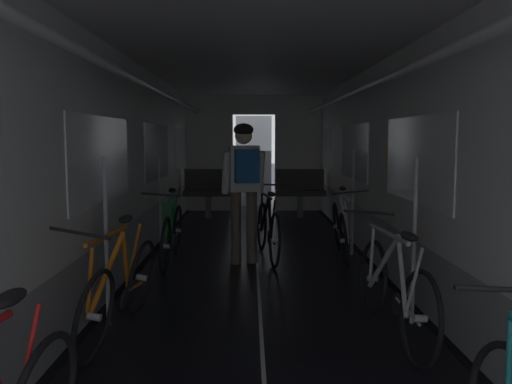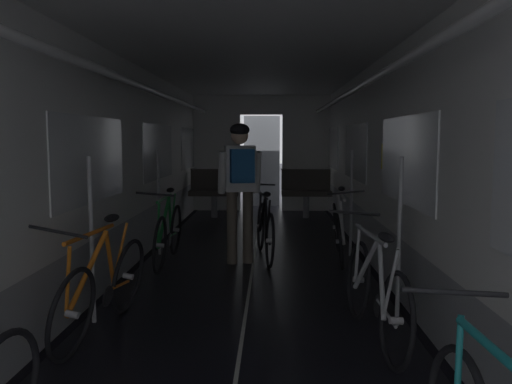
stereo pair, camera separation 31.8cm
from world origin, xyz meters
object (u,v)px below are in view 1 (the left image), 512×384
(bicycle_green, at_px, (172,234))
(bicycle_white, at_px, (341,229))
(bench_seat_far_left, at_px, (208,188))
(bicycle_silver, at_px, (393,290))
(bicycle_orange, at_px, (120,288))
(person_cyclist_aisle, at_px, (244,177))
(bicycle_black_in_aisle, at_px, (268,229))
(bench_seat_far_right, at_px, (300,188))

(bicycle_green, height_order, bicycle_white, bicycle_white)
(bench_seat_far_left, xyz_separation_m, bicycle_white, (1.98, -3.58, -0.19))
(bench_seat_far_left, xyz_separation_m, bicycle_green, (-0.15, -3.87, -0.18))
(bicycle_silver, bearing_deg, bicycle_orange, 177.78)
(bench_seat_far_left, relative_size, bicycle_white, 0.58)
(bicycle_silver, height_order, bicycle_white, bicycle_white)
(person_cyclist_aisle, bearing_deg, bicycle_silver, -64.38)
(bicycle_silver, xyz_separation_m, bicycle_green, (-2.07, 2.43, 0.00))
(bicycle_green, height_order, bicycle_black_in_aisle, bicycle_green)
(bench_seat_far_right, xyz_separation_m, bicycle_black_in_aisle, (-0.76, -3.59, -0.18))
(bicycle_black_in_aisle, bearing_deg, person_cyclist_aisle, -138.83)
(bicycle_silver, relative_size, person_cyclist_aisle, 0.98)
(bench_seat_far_left, bearing_deg, bicycle_silver, -73.06)
(bicycle_silver, bearing_deg, person_cyclist_aisle, 115.62)
(bench_seat_far_right, distance_m, bicycle_silver, 6.30)
(bench_seat_far_left, bearing_deg, bench_seat_far_right, 0.00)
(bench_seat_far_right, relative_size, bicycle_orange, 0.58)
(bicycle_black_in_aisle, bearing_deg, bicycle_orange, -115.33)
(bench_seat_far_left, height_order, bicycle_white, bench_seat_far_left)
(bicycle_orange, distance_m, bicycle_black_in_aisle, 2.91)
(bench_seat_far_left, bearing_deg, bicycle_black_in_aisle, -73.77)
(bench_seat_far_left, xyz_separation_m, bicycle_orange, (-0.20, -6.22, -0.19))
(bicycle_white, height_order, person_cyclist_aisle, person_cyclist_aisle)
(bicycle_silver, distance_m, bicycle_green, 3.19)
(bench_seat_far_right, bearing_deg, bicycle_white, -87.06)
(bicycle_black_in_aisle, bearing_deg, bench_seat_far_right, 78.09)
(bicycle_black_in_aisle, bearing_deg, bicycle_white, 0.52)
(bench_seat_far_left, xyz_separation_m, person_cyclist_aisle, (0.74, -3.85, 0.50))
(bench_seat_far_left, distance_m, bench_seat_far_right, 1.80)
(bicycle_green, distance_m, bicycle_orange, 2.35)
(bicycle_orange, relative_size, bicycle_white, 1.00)
(person_cyclist_aisle, bearing_deg, bench_seat_far_right, 74.64)
(bench_seat_far_left, relative_size, bench_seat_far_right, 1.00)
(bench_seat_far_left, height_order, person_cyclist_aisle, person_cyclist_aisle)
(bench_seat_far_right, relative_size, person_cyclist_aisle, 0.57)
(bicycle_green, relative_size, bicycle_black_in_aisle, 1.00)
(bicycle_white, bearing_deg, bicycle_black_in_aisle, -179.48)
(bicycle_black_in_aisle, bearing_deg, bench_seat_far_left, 106.23)
(bench_seat_far_left, height_order, bicycle_black_in_aisle, bench_seat_far_left)
(bench_seat_far_left, distance_m, bicycle_white, 4.09)
(bench_seat_far_right, distance_m, person_cyclist_aisle, 4.02)
(bicycle_green, relative_size, bicycle_orange, 1.00)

